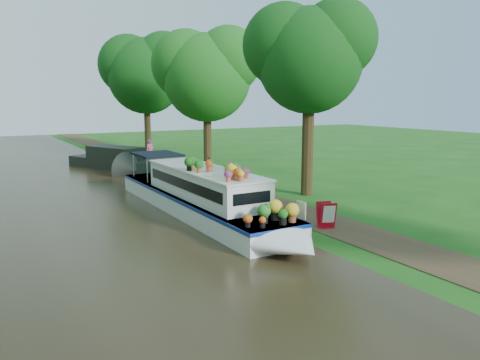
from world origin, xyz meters
name	(u,v)px	position (x,y,z in m)	size (l,w,h in m)	color
ground	(277,218)	(0.00, 0.00, 0.00)	(100.00, 100.00, 0.00)	#185014
canal_water	(122,242)	(-6.00, 0.00, 0.01)	(10.00, 100.00, 0.02)	black
towpath	(302,214)	(1.20, 0.00, 0.01)	(2.20, 100.00, 0.03)	#41301E
plant_boat	(205,195)	(-2.25, 1.64, 0.85)	(2.29, 13.52, 2.28)	white
tree_near_overhang	(309,53)	(3.79, 3.06, 6.60)	(5.52, 5.28, 8.99)	black
tree_near_mid	(206,71)	(4.48, 15.08, 6.44)	(6.90, 6.60, 9.40)	black
tree_near_far	(145,70)	(3.98, 26.09, 7.05)	(7.59, 7.26, 10.30)	black
second_boat	(115,160)	(-1.75, 15.95, 0.59)	(4.74, 8.05, 1.46)	black
sandwich_board	(326,216)	(0.73, -2.01, 0.44)	(0.61, 0.62, 0.91)	#AC0C18
pedestrian_pink	(150,150)	(1.47, 18.33, 0.83)	(0.58, 0.38, 1.60)	#C2506F
verge_plant	(252,205)	(-0.07, 1.68, 0.21)	(0.37, 0.32, 0.41)	#1E6622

